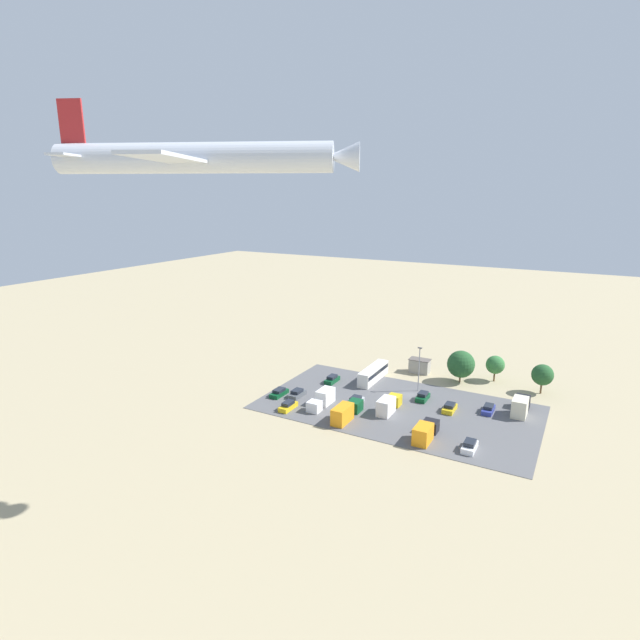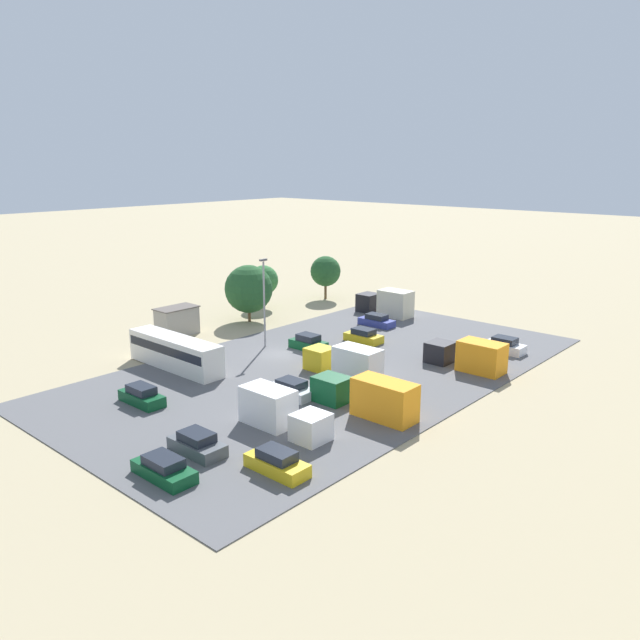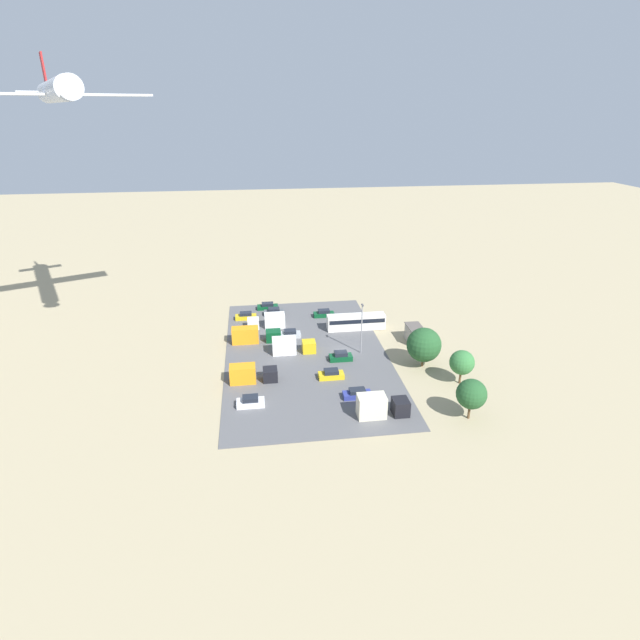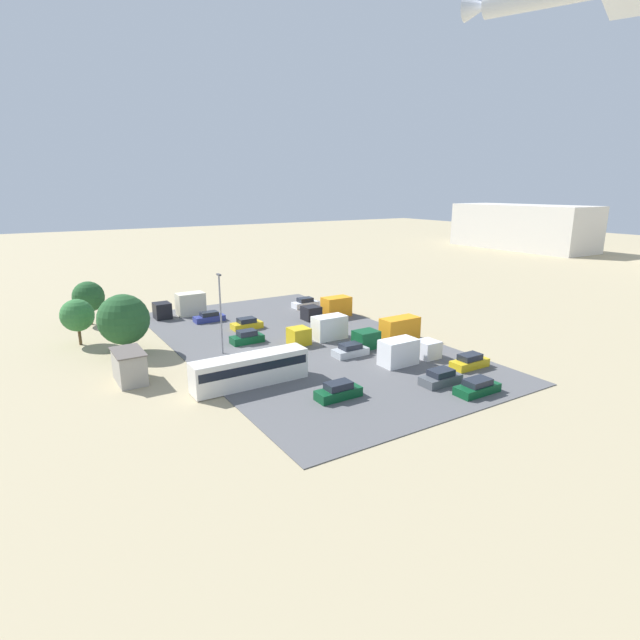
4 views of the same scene
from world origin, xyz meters
TOP-DOWN VIEW (x-y plane):
  - ground_plane at (0.00, 0.00)m, footprint 400.00×400.00m
  - parking_lot_surface at (0.00, 6.84)m, footprint 51.18×28.76m
  - shed_building at (2.39, -14.01)m, footprint 4.69×2.79m
  - bus at (9.67, -4.26)m, footprint 2.49×11.61m
  - parked_car_0 at (7.67, 9.13)m, footprint 1.98×4.09m
  - parked_car_1 at (-9.19, 3.72)m, footprint 1.95×4.17m
  - parked_car_2 at (-15.81, 16.90)m, footprint 1.93×4.14m
  - parked_car_3 at (-15.63, 0.71)m, footprint 1.84×4.36m
  - parked_car_4 at (16.92, 1.20)m, footprint 1.76×4.32m
  - parked_car_5 at (17.74, 17.61)m, footprint 1.79×4.38m
  - parked_car_6 at (-3.17, 1.08)m, footprint 1.90×4.02m
  - parked_car_7 at (19.40, 11.65)m, footprint 1.97×4.20m
  - parked_car_8 at (22.90, 12.86)m, footprint 1.93×4.52m
  - parked_truck_0 at (-20.88, -1.47)m, footprint 2.56×7.47m
  - parked_truck_1 at (-8.52, 16.81)m, footprint 2.47×7.64m
  - parked_truck_2 at (6.30, 16.18)m, footprint 2.31×9.13m
  - parked_truck_3 at (12.90, 13.01)m, footprint 2.37×7.50m
  - parked_truck_4 at (0.80, 9.46)m, footprint 2.33×7.78m
  - tree_near_shed at (-13.55, -16.59)m, footprint 3.96×3.96m
  - tree_apron_mid at (-23.18, -13.97)m, footprint 4.30×4.30m
  - tree_apron_far at (-7.16, -12.44)m, footprint 5.86×5.86m
  - light_pole_lot_centre at (-0.86, -3.02)m, footprint 0.90×0.28m
  - horizon_terminal_block at (-50.12, 117.12)m, footprint 44.06×17.05m

SIDE VIEW (x-z plane):
  - ground_plane at x=0.00m, z-range 0.00..0.00m
  - parking_lot_surface at x=0.00m, z-range 0.00..0.08m
  - parked_car_8 at x=22.90m, z-range -0.04..1.37m
  - parked_car_3 at x=-15.63m, z-range -0.04..1.39m
  - parked_car_0 at x=7.67m, z-range -0.04..1.39m
  - parked_car_7 at x=19.40m, z-range -0.04..1.44m
  - parked_car_1 at x=-9.19m, z-range -0.04..1.45m
  - parked_car_5 at x=17.74m, z-range -0.05..1.48m
  - parked_car_4 at x=16.92m, z-range -0.05..1.50m
  - parked_car_2 at x=-15.81m, z-range -0.05..1.53m
  - parked_car_6 at x=-3.17m, z-range -0.05..1.55m
  - parked_truck_3 at x=12.90m, z-range -0.04..2.79m
  - parked_truck_1 at x=-8.52m, z-range -0.04..2.84m
  - parked_truck_4 at x=0.80m, z-range -0.05..2.93m
  - parked_truck_2 at x=6.30m, z-range -0.05..2.96m
  - shed_building at x=2.39m, z-range 0.01..3.22m
  - parked_truck_0 at x=-20.88m, z-range -0.06..3.29m
  - bus at x=9.67m, z-range 0.20..3.22m
  - tree_near_shed at x=-13.55m, z-range 0.88..6.62m
  - tree_apron_mid at x=-23.18m, z-range 0.92..7.09m
  - tree_apron_far at x=-7.16m, z-range 0.57..7.57m
  - light_pole_lot_centre at x=-0.86m, z-range 0.52..9.88m
  - horizon_terminal_block at x=-50.12m, z-range 0.00..13.72m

